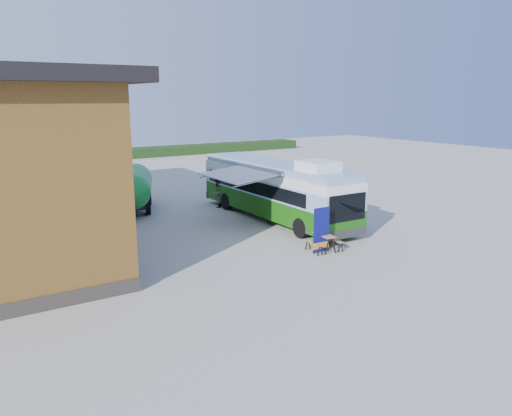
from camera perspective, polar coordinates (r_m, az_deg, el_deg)
ground at (r=20.84m, az=3.97°, el=-5.80°), size 100.00×100.00×0.00m
hedge at (r=57.69m, az=-12.45°, el=6.25°), size 40.00×3.00×1.00m
bus at (r=27.13m, az=2.19°, el=2.28°), size 2.57×11.71×3.59m
awning at (r=25.52m, az=-1.71°, el=3.68°), size 2.66×4.33×0.52m
banner at (r=21.55m, az=7.46°, el=-2.99°), size 0.87×0.18×1.99m
picnic_table at (r=21.87m, az=7.82°, el=-3.49°), size 1.41×1.28×0.74m
person_a at (r=28.63m, az=-15.80°, el=0.51°), size 0.69×0.69×1.62m
person_b at (r=30.29m, az=-4.39°, el=1.71°), size 1.04×1.07×1.74m
slurry_tanker at (r=30.20m, az=-13.72°, el=2.43°), size 3.61×6.32×2.47m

